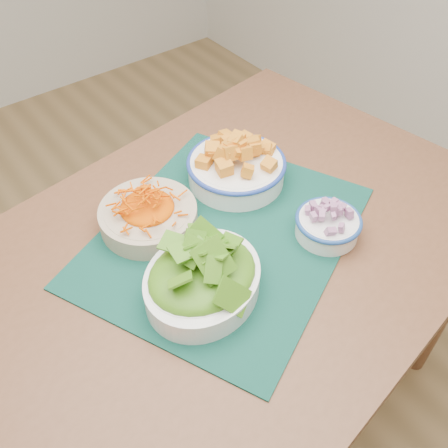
% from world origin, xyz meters
% --- Properties ---
extents(ground, '(4.00, 4.00, 0.00)m').
position_xyz_m(ground, '(0.00, 0.00, 0.00)').
color(ground, '#A4814F').
rests_on(ground, ground).
extents(table, '(1.32, 0.98, 0.75)m').
position_xyz_m(table, '(0.28, -0.08, 0.65)').
color(table, brown).
rests_on(table, ground).
extents(placemat, '(0.70, 0.65, 0.00)m').
position_xyz_m(placemat, '(0.30, -0.06, 0.75)').
color(placemat, '#072B24').
rests_on(placemat, table).
extents(carrot_bowl, '(0.26, 0.26, 0.07)m').
position_xyz_m(carrot_bowl, '(0.19, 0.05, 0.79)').
color(carrot_bowl, '#C1AE8F').
rests_on(carrot_bowl, placemat).
extents(squash_bowl, '(0.25, 0.25, 0.10)m').
position_xyz_m(squash_bowl, '(0.42, 0.06, 0.80)').
color(squash_bowl, white).
rests_on(squash_bowl, placemat).
extents(lettuce_bowl, '(0.29, 0.27, 0.11)m').
position_xyz_m(lettuce_bowl, '(0.18, -0.15, 0.80)').
color(lettuce_bowl, white).
rests_on(lettuce_bowl, placemat).
extents(onion_bowl, '(0.14, 0.14, 0.07)m').
position_xyz_m(onion_bowl, '(0.46, -0.19, 0.79)').
color(onion_bowl, white).
rests_on(onion_bowl, placemat).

